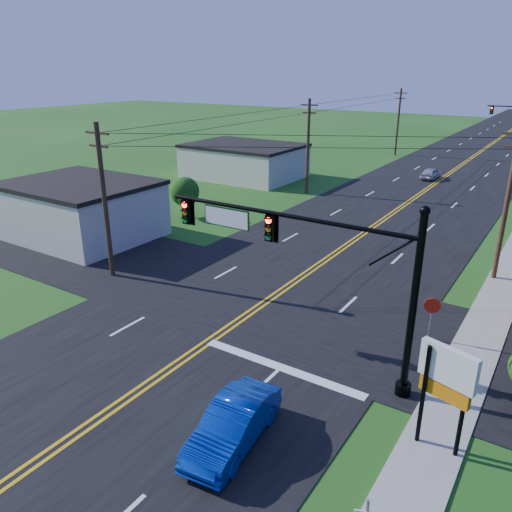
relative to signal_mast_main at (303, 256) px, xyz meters
The scene contains 15 objects.
ground 10.27m from the signal_mast_main, 118.47° to the right, with size 260.00×260.00×0.00m, color #1C4B15.
road_main 42.49m from the signal_mast_main, 95.90° to the left, with size 16.00×220.00×0.04m, color black.
road_cross 7.56m from the signal_mast_main, 137.32° to the left, with size 70.00×10.00×0.04m, color black.
signal_mast_main is the anchor object (origin of this frame).
cream_bldg_near 22.33m from the signal_mast_main, 164.29° to the left, with size 10.20×8.20×4.10m.
cream_bldg_far 38.12m from the signal_mast_main, 127.88° to the left, with size 12.20×9.20×3.70m.
utility_pole_left_a 13.98m from the signal_mast_main, behind, with size 1.80×0.28×9.00m.
utility_pole_left_b 30.34m from the signal_mast_main, 117.14° to the left, with size 1.80×0.28×9.00m.
utility_pole_left_c 55.74m from the signal_mast_main, 104.37° to the left, with size 1.80×0.28×9.00m.
utility_pole_right_a 15.03m from the signal_mast_main, 68.69° to the left, with size 1.80×0.28×9.00m.
tree_left 23.22m from the signal_mast_main, 142.64° to the left, with size 2.40×2.40×3.37m.
blue_car 6.98m from the signal_mast_main, 84.33° to the right, with size 1.56×4.47×1.47m, color #072C9B.
distant_car 40.85m from the signal_mast_main, 97.36° to the left, with size 1.46×3.62×1.23m, color #BBBBC0.
stop_sign 7.00m from the signal_mast_main, 48.12° to the left, with size 0.74×0.28×2.16m.
pylon_sign 6.98m from the signal_mast_main, 19.93° to the right, with size 1.85×0.77×3.80m.
Camera 1 is at (12.81, -8.46, 11.78)m, focal length 35.00 mm.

